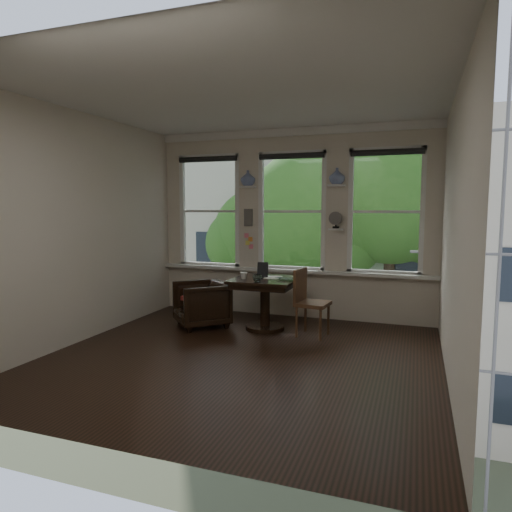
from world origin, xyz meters
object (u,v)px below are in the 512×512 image
at_px(armchair_left, 201,304).
at_px(side_chair_right, 313,303).
at_px(table, 265,304).
at_px(laptop, 285,280).
at_px(mug, 244,276).

height_order(armchair_left, side_chair_right, side_chair_right).
bearing_deg(table, armchair_left, -171.09).
xyz_separation_m(table, side_chair_right, (0.73, -0.10, 0.09)).
height_order(armchair_left, laptop, laptop).
distance_m(armchair_left, laptop, 1.34).
height_order(side_chair_right, laptop, side_chair_right).
bearing_deg(laptop, mug, -152.51).
xyz_separation_m(side_chair_right, mug, (-1.00, -0.05, 0.34)).
distance_m(armchair_left, mug, 0.82).
bearing_deg(side_chair_right, mug, 100.53).
bearing_deg(side_chair_right, laptop, 97.70).
bearing_deg(side_chair_right, armchair_left, 99.04).
bearing_deg(armchair_left, mug, 46.38).
height_order(laptop, mug, mug).
xyz_separation_m(armchair_left, mug, (0.68, -0.01, 0.46)).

